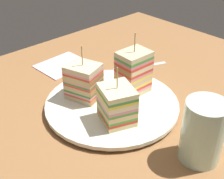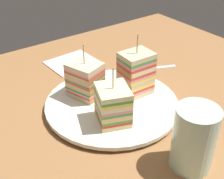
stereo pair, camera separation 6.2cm
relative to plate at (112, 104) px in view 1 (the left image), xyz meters
The scene contains 8 objects.
ground_plane 1.78cm from the plate, ahead, with size 99.63×77.59×1.80cm, color #95653B.
plate is the anchor object (origin of this frame).
sandwich_wedge_0 8.08cm from the plate, ahead, with size 6.75×5.44×13.48cm.
sandwich_wedge_1 7.50cm from the plate, 118.39° to the left, with size 7.21×7.91×11.66cm.
sandwich_wedge_2 7.41cm from the plate, 124.51° to the right, with size 7.66×8.13×11.30cm.
spoon 17.03cm from the plate, 34.82° to the left, with size 14.49×7.77×1.00cm.
napkin 22.80cm from the plate, 81.45° to the left, with size 12.22×10.20×0.50cm, color silver.
drinking_glass 20.80cm from the plate, 87.35° to the right, with size 6.89×6.89×11.00cm.
Camera 1 is at (-35.55, -38.29, 37.53)cm, focal length 49.23 mm.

